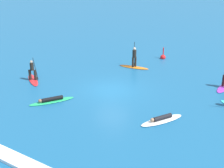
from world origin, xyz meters
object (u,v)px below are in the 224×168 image
surfer_on_red_board (33,75)px  marker_buoy (163,57)px  surfer_on_white_board (162,119)px  surfer_on_orange_board (134,62)px  surfer_on_green_board (51,100)px

surfer_on_red_board → marker_buoy: bearing=94.8°
surfer_on_red_board → surfer_on_white_board: size_ratio=0.88×
surfer_on_white_board → surfer_on_orange_board: bearing=-112.1°
surfer_on_red_board → surfer_on_orange_board: (5.30, 7.26, 0.11)m
surfer_on_green_board → surfer_on_red_board: bearing=-87.1°
marker_buoy → surfer_on_white_board: bearing=-64.7°
surfer_on_green_board → marker_buoy: marker_buoy is taller
surfer_on_white_board → marker_buoy: 12.70m
surfer_on_green_board → surfer_on_white_board: size_ratio=1.01×
surfer_on_orange_board → marker_buoy: surfer_on_orange_board is taller
surfer_on_red_board → surfer_on_orange_board: size_ratio=0.96×
surfer_on_red_board → surfer_on_orange_board: bearing=88.6°
surfer_on_orange_board → marker_buoy: 3.96m
surfer_on_red_board → marker_buoy: size_ratio=2.17×
surfer_on_green_board → surfer_on_orange_board: surfer_on_orange_board is taller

